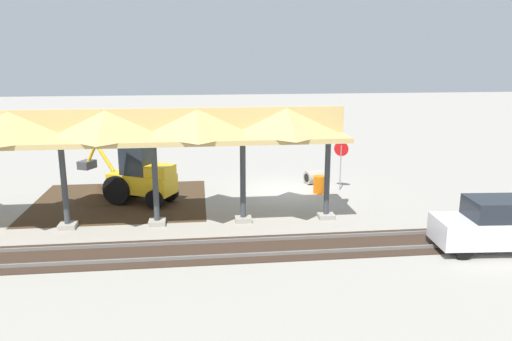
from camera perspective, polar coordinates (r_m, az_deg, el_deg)
The scene contains 10 objects.
ground_plane at distance 26.12m, azimuth 3.21°, elevation -2.38°, with size 120.00×120.00×0.00m, color #9E998E.
dirt_work_zone at distance 25.23m, azimuth -15.23°, elevation -3.41°, with size 8.23×7.00×0.01m, color #42301E.
platform_canopy at distance 20.84m, azimuth -16.75°, elevation 4.75°, with size 19.43×3.20×4.90m.
rail_tracks at distance 19.07m, azimuth 7.13°, elevation -8.49°, with size 60.00×2.58×0.15m.
stop_sign at distance 26.24m, azimuth 9.69°, elevation 1.73°, with size 0.66×0.42×2.59m.
backhoe at distance 24.54m, azimuth -13.21°, elevation -0.69°, with size 4.99×3.34×2.82m.
dirt_mound at distance 25.71m, azimuth -17.59°, elevation -3.27°, with size 4.79×4.79×1.64m, color #42301E.
concrete_pipe at distance 27.68m, azimuth 6.63°, elevation -0.74°, with size 1.12×1.00×0.75m.
distant_parked_car at distance 20.17m, azimuth 25.66°, elevation -5.64°, with size 4.31×2.04×1.98m.
traffic_barrel at distance 25.84m, azimuth 7.19°, elevation -1.61°, with size 0.56×0.56×0.90m, color orange.
Camera 1 is at (4.35, 24.75, 7.13)m, focal length 35.00 mm.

